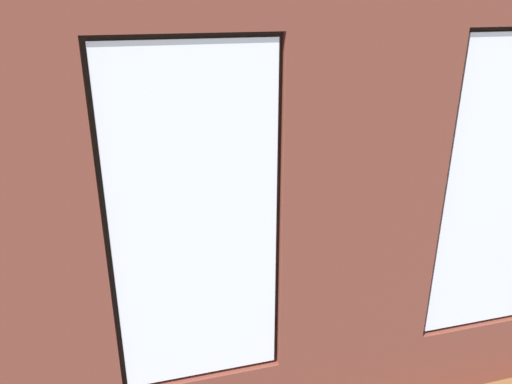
{
  "coord_description": "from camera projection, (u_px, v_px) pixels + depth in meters",
  "views": [
    {
      "loc": [
        1.44,
        5.32,
        3.0
      ],
      "look_at": [
        0.1,
        0.4,
        0.95
      ],
      "focal_mm": 35.0,
      "sensor_mm": 36.0,
      "label": 1
    }
  ],
  "objects": [
    {
      "name": "brick_wall_with_windows",
      "position": [
        359.0,
        227.0,
        3.3
      ],
      "size": [
        6.08,
        0.3,
        3.18
      ],
      "color": "brown",
      "rests_on": "ground_plane"
    },
    {
      "name": "table_plant_small",
      "position": [
        226.0,
        212.0,
        6.11
      ],
      "size": [
        0.11,
        0.11,
        0.17
      ],
      "color": "gray",
      "rests_on": "coffee_table"
    },
    {
      "name": "media_console",
      "position": [
        11.0,
        285.0,
        5.02
      ],
      "size": [
        1.08,
        0.42,
        0.52
      ],
      "primitive_type": "cube",
      "color": "black",
      "rests_on": "ground_plane"
    },
    {
      "name": "coffee_table",
      "position": [
        226.0,
        222.0,
        6.16
      ],
      "size": [
        1.4,
        0.89,
        0.4
      ],
      "color": "#A87547",
      "rests_on": "ground_plane"
    },
    {
      "name": "potted_plant_mid_room_small",
      "position": [
        266.0,
        198.0,
        7.24
      ],
      "size": [
        0.23,
        0.23,
        0.35
      ],
      "color": "#47423D",
      "rests_on": "ground_plane"
    },
    {
      "name": "couch_by_window",
      "position": [
        322.0,
        321.0,
        4.36
      ],
      "size": [
        1.91,
        0.87,
        0.8
      ],
      "color": "black",
      "rests_on": "ground_plane"
    },
    {
      "name": "remote_gray",
      "position": [
        194.0,
        227.0,
        5.92
      ],
      "size": [
        0.13,
        0.17,
        0.02
      ],
      "primitive_type": "cube",
      "rotation": [
        0.0,
        0.0,
        5.74
      ],
      "color": "#59595B",
      "rests_on": "coffee_table"
    },
    {
      "name": "cup_ceramic",
      "position": [
        253.0,
        207.0,
        6.36
      ],
      "size": [
        0.08,
        0.08,
        0.1
      ],
      "primitive_type": "cylinder",
      "color": "#B23D38",
      "rests_on": "coffee_table"
    },
    {
      "name": "candle_jar",
      "position": [
        211.0,
        212.0,
        6.18
      ],
      "size": [
        0.08,
        0.08,
        0.13
      ],
      "primitive_type": "cylinder",
      "color": "#B7333D",
      "rests_on": "coffee_table"
    },
    {
      "name": "couch_left",
      "position": [
        440.0,
        218.0,
        6.35
      ],
      "size": [
        0.96,
        1.78,
        0.8
      ],
      "rotation": [
        0.0,
        0.0,
        1.62
      ],
      "color": "black",
      "rests_on": "ground_plane"
    },
    {
      "name": "ground_plane",
      "position": [
        255.0,
        254.0,
        6.25
      ],
      "size": [
        6.68,
        6.02,
        0.1
      ],
      "primitive_type": "cube",
      "color": "brown"
    },
    {
      "name": "potted_plant_beside_window_right",
      "position": [
        58.0,
        325.0,
        3.57
      ],
      "size": [
        0.87,
        0.98,
        1.51
      ],
      "color": "#9E5638",
      "rests_on": "ground_plane"
    },
    {
      "name": "tv_flatscreen",
      "position": [
        0.0,
        231.0,
        4.8
      ],
      "size": [
        0.97,
        0.2,
        0.68
      ],
      "color": "black",
      "rests_on": "media_console"
    },
    {
      "name": "remote_silver",
      "position": [
        237.0,
        222.0,
        6.05
      ],
      "size": [
        0.14,
        0.17,
        0.02
      ],
      "primitive_type": "cube",
      "rotation": [
        0.0,
        0.0,
        0.59
      ],
      "color": "#B2B2B7",
      "rests_on": "coffee_table"
    },
    {
      "name": "papasan_chair",
      "position": [
        207.0,
        176.0,
        7.42
      ],
      "size": [
        1.18,
        1.18,
        0.72
      ],
      "color": "olive",
      "rests_on": "ground_plane"
    },
    {
      "name": "potted_plant_by_left_couch",
      "position": [
        365.0,
        175.0,
        7.37
      ],
      "size": [
        0.44,
        0.44,
        0.71
      ],
      "color": "#9E5638",
      "rests_on": "ground_plane"
    },
    {
      "name": "potted_plant_foreground_right",
      "position": [
        60.0,
        171.0,
        7.19
      ],
      "size": [
        0.81,
        0.87,
        1.04
      ],
      "color": "#47423D",
      "rests_on": "ground_plane"
    },
    {
      "name": "potted_plant_corner_near_left",
      "position": [
        367.0,
        134.0,
        8.35
      ],
      "size": [
        0.88,
        0.88,
        1.16
      ],
      "color": "#47423D",
      "rests_on": "ground_plane"
    },
    {
      "name": "potted_plant_between_couches",
      "position": [
        465.0,
        257.0,
        4.6
      ],
      "size": [
        0.82,
        0.94,
        1.35
      ],
      "color": "#9E5638",
      "rests_on": "ground_plane"
    }
  ]
}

